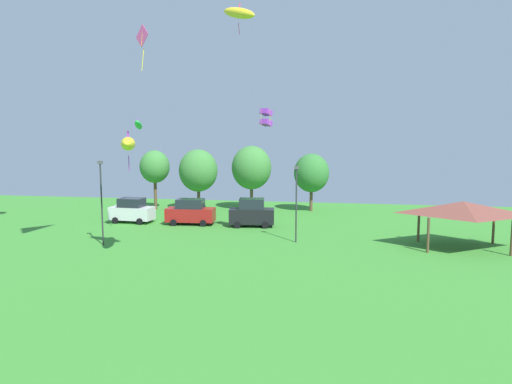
% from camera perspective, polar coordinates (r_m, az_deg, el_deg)
% --- Properties ---
extents(kite_flying_1, '(1.36, 0.99, 3.33)m').
position_cam_1_polar(kite_flying_1, '(35.51, -14.04, 18.19)').
color(kite_flying_1, '#E54C93').
extents(kite_flying_3, '(2.38, 4.17, 2.64)m').
position_cam_1_polar(kite_flying_3, '(31.69, -15.68, 5.82)').
color(kite_flying_3, yellow).
extents(kite_flying_5, '(1.32, 2.69, 1.05)m').
position_cam_1_polar(kite_flying_5, '(41.82, -14.47, 8.11)').
color(kite_flying_5, green).
extents(kite_flying_6, '(3.73, 3.15, 2.68)m').
position_cam_1_polar(kite_flying_6, '(40.90, -2.16, 21.45)').
color(kite_flying_6, yellow).
extents(kite_flying_7, '(1.09, 1.12, 1.46)m').
position_cam_1_polar(kite_flying_7, '(37.68, 1.27, 9.31)').
color(kite_flying_7, purple).
extents(parked_car_leftmost, '(4.32, 2.29, 2.45)m').
position_cam_1_polar(parked_car_leftmost, '(46.93, -15.25, -2.25)').
color(parked_car_leftmost, silver).
rests_on(parked_car_leftmost, ground).
extents(parked_car_second_from_left, '(4.76, 2.28, 2.50)m').
position_cam_1_polar(parked_car_second_from_left, '(44.70, -8.20, -2.49)').
color(parked_car_second_from_left, maroon).
rests_on(parked_car_second_from_left, ground).
extents(parked_car_third_from_left, '(4.40, 2.36, 2.69)m').
position_cam_1_polar(parked_car_third_from_left, '(43.17, -0.53, -2.65)').
color(parked_car_third_from_left, black).
rests_on(parked_car_third_from_left, ground).
extents(park_pavilion, '(7.36, 4.93, 3.60)m').
position_cam_1_polar(park_pavilion, '(37.95, 24.50, -1.85)').
color(park_pavilion, brown).
rests_on(park_pavilion, ground).
extents(light_post_0, '(0.36, 0.20, 6.15)m').
position_cam_1_polar(light_post_0, '(36.54, 5.06, -0.95)').
color(light_post_0, '#2D2D33').
rests_on(light_post_0, ground).
extents(light_post_1, '(0.36, 0.20, 6.62)m').
position_cam_1_polar(light_post_1, '(37.37, -18.76, -0.74)').
color(light_post_1, '#2D2D33').
rests_on(light_post_1, ground).
extents(treeline_tree_0, '(3.46, 3.46, 6.94)m').
position_cam_1_polar(treeline_tree_0, '(54.61, -12.55, 3.08)').
color(treeline_tree_0, brown).
rests_on(treeline_tree_0, ground).
extents(treeline_tree_1, '(4.47, 4.47, 7.07)m').
position_cam_1_polar(treeline_tree_1, '(53.32, -7.23, 2.66)').
color(treeline_tree_1, brown).
rests_on(treeline_tree_1, ground).
extents(treeline_tree_2, '(4.62, 4.62, 7.46)m').
position_cam_1_polar(treeline_tree_2, '(53.18, -0.56, 3.05)').
color(treeline_tree_2, brown).
rests_on(treeline_tree_2, ground).
extents(treeline_tree_3, '(4.01, 4.01, 6.60)m').
position_cam_1_polar(treeline_tree_3, '(52.48, 6.95, 2.36)').
color(treeline_tree_3, brown).
rests_on(treeline_tree_3, ground).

